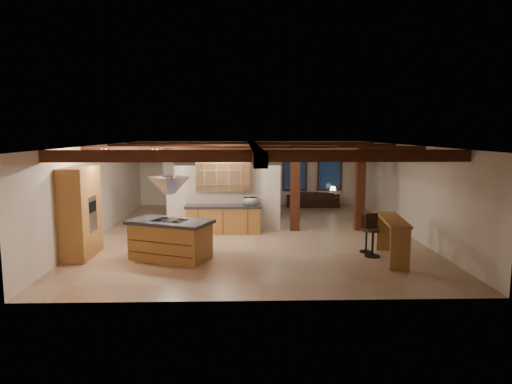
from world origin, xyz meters
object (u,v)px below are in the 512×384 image
kitchen_island (170,239)px  dining_table (252,209)px  sofa (312,199)px  bar_counter (392,232)px

kitchen_island → dining_table: 6.34m
sofa → bar_counter: bar_counter is taller
dining_table → sofa: size_ratio=0.78×
kitchen_island → dining_table: bearing=69.3°
bar_counter → kitchen_island: bearing=177.8°
bar_counter → sofa: bearing=95.1°
kitchen_island → dining_table: (2.24, 5.93, -0.21)m
dining_table → bar_counter: bearing=-65.3°
kitchen_island → sofa: (5.02, 8.43, -0.19)m
kitchen_island → sofa: kitchen_island is taller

